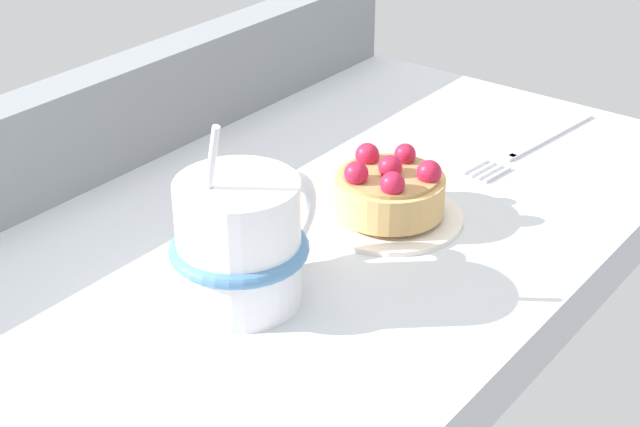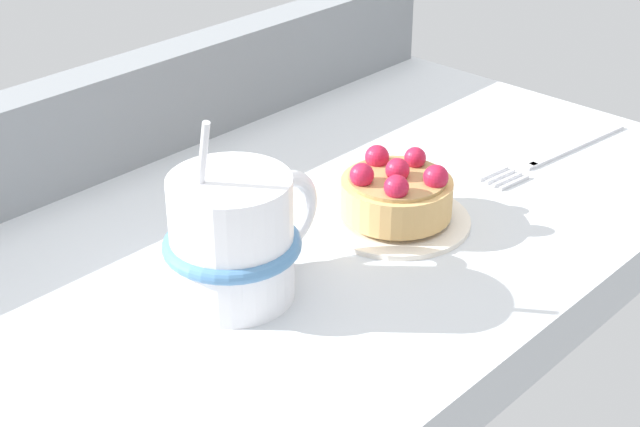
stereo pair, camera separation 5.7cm
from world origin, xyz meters
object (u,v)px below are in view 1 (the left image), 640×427
dessert_plate (388,215)px  coffee_mug (242,241)px  raspberry_tart (389,189)px  dessert_fork (534,144)px

dessert_plate → coffee_mug: coffee_mug is taller
raspberry_tart → dessert_fork: (18.56, -2.83, -2.29)cm
dessert_plate → coffee_mug: (-14.68, 1.63, 3.90)cm
raspberry_tart → dessert_fork: 18.92cm
raspberry_tart → dessert_fork: bearing=-8.7°
dessert_plate → raspberry_tart: raspberry_tart is taller
raspberry_tart → dessert_fork: size_ratio=0.46×
dessert_plate → raspberry_tart: (-0.01, -0.00, 2.22)cm
coffee_mug → dessert_plate: bearing=-6.3°
coffee_mug → dessert_fork: size_ratio=0.73×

